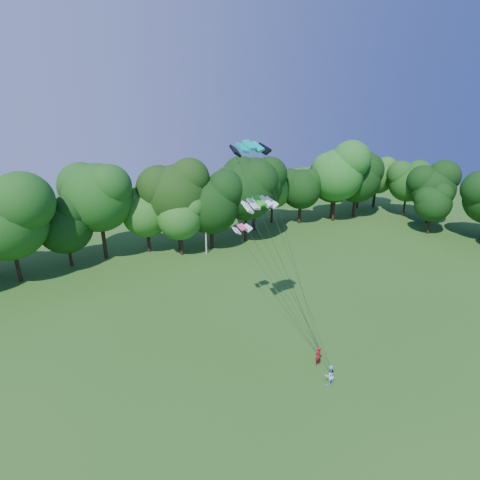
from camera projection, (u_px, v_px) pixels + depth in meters
ground at (340, 431)px, 24.66m from camera, size 160.00×160.00×0.00m
utility_pole at (205, 224)px, 51.24m from camera, size 1.69×0.54×8.67m
kite_flyer_left at (318, 356)px, 30.54m from camera, size 0.67×0.49×1.70m
kite_flyer_right at (330, 375)px, 28.37m from camera, size 0.98×0.84×1.74m
kite_teal at (249, 145)px, 26.72m from camera, size 2.92×1.35×0.62m
kite_green at (259, 201)px, 30.58m from camera, size 3.18×1.68×0.73m
kite_pink at (242, 227)px, 34.95m from camera, size 1.99×1.14×0.46m
tree_back_center at (177, 191)px, 51.19m from camera, size 9.51×9.51×13.83m
tree_back_east at (337, 171)px, 63.95m from camera, size 9.71×9.71×14.13m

